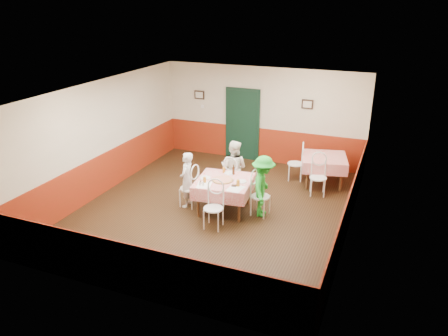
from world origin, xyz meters
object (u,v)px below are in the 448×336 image
at_px(glass_b, 238,183).
at_px(beer_bottle, 233,170).
at_px(second_table, 323,170).
at_px(chair_left, 189,188).
at_px(glass_c, 224,170).
at_px(glass_a, 205,180).
at_px(chair_second_b, 318,178).
at_px(pizza, 223,180).
at_px(chair_right, 261,197).
at_px(chair_far, 233,178).
at_px(diner_right, 263,186).
at_px(diner_far, 234,168).
at_px(chair_second_a, 295,164).
at_px(chair_near, 213,209).
at_px(wallet, 234,186).
at_px(main_table, 224,195).
at_px(diner_left, 187,180).

xyz_separation_m(glass_b, beer_bottle, (-0.33, 0.59, 0.04)).
bearing_deg(second_table, beer_bottle, -130.84).
distance_m(chair_left, glass_c, 0.92).
bearing_deg(glass_c, glass_a, -104.46).
relative_size(chair_left, chair_second_b, 1.00).
bearing_deg(pizza, chair_right, 9.32).
bearing_deg(glass_a, glass_b, 6.95).
height_order(chair_far, diner_right, diner_right).
relative_size(pizza, diner_far, 0.33).
distance_m(chair_second_a, pizza, 2.72).
xyz_separation_m(chair_near, diner_far, (-0.20, 1.74, 0.26)).
bearing_deg(glass_b, chair_second_a, 75.55).
relative_size(second_table, wallet, 10.18).
xyz_separation_m(chair_right, glass_b, (-0.43, -0.30, 0.38)).
bearing_deg(glass_c, beer_bottle, -4.75).
bearing_deg(chair_left, diner_right, 101.15).
bearing_deg(chair_second_b, chair_left, -159.55).
relative_size(pizza, beer_bottle, 2.10).
height_order(wallet, diner_far, diner_far).
height_order(main_table, beer_bottle, beer_bottle).
bearing_deg(chair_near, wallet, 64.58).
xyz_separation_m(chair_far, beer_bottle, (0.18, -0.46, 0.42)).
xyz_separation_m(chair_second_b, glass_c, (-2.01, -1.26, 0.37)).
height_order(beer_bottle, diner_left, diner_left).
height_order(chair_right, diner_right, diner_right).
bearing_deg(chair_far, chair_near, 98.64).
bearing_deg(wallet, second_table, 53.78).
distance_m(pizza, diner_far, 0.94).
bearing_deg(diner_right, chair_near, 129.48).
bearing_deg(chair_far, diner_far, -81.36).
bearing_deg(pizza, glass_b, -20.55).
bearing_deg(second_table, chair_left, -136.81).
height_order(glass_a, beer_bottle, beer_bottle).
bearing_deg(diner_far, glass_c, 86.97).
xyz_separation_m(wallet, diner_right, (0.56, 0.34, -0.07)).
xyz_separation_m(beer_bottle, diner_right, (0.81, -0.28, -0.16)).
relative_size(chair_right, wallet, 8.18).
xyz_separation_m(second_table, chair_second_a, (-0.75, 0.00, 0.08)).
height_order(chair_second_a, wallet, chair_second_a).
bearing_deg(chair_second_b, glass_b, -140.22).
distance_m(chair_right, diner_far, 1.26).
distance_m(chair_left, chair_second_b, 3.21).
relative_size(chair_right, glass_a, 7.19).
distance_m(chair_second_b, glass_a, 2.96).
bearing_deg(pizza, beer_bottle, 77.26).
bearing_deg(chair_second_a, main_table, -37.17).
height_order(chair_left, chair_far, same).
relative_size(second_table, chair_second_b, 1.24).
bearing_deg(wallet, chair_second_a, 67.45).
bearing_deg(chair_far, second_table, -138.92).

